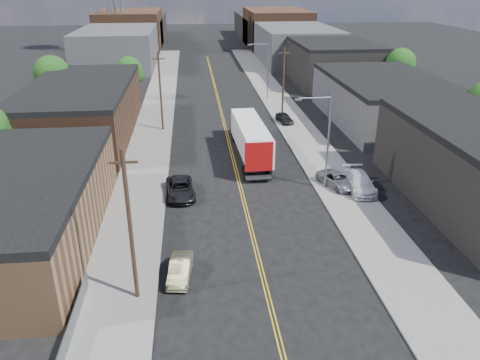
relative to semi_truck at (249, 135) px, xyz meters
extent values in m
plane|color=black|center=(-1.88, 25.24, -2.38)|extent=(260.00, 260.00, 0.00)
cube|color=gold|center=(-1.88, 10.24, -2.37)|extent=(0.32, 120.00, 0.01)
cube|color=slate|center=(-11.38, 10.24, -2.30)|extent=(5.00, 140.00, 0.15)
cube|color=slate|center=(7.62, 10.24, -2.30)|extent=(5.00, 140.00, 0.15)
cube|color=brown|center=(-19.88, -16.76, 0.12)|extent=(12.00, 22.00, 5.00)
cube|color=black|center=(-19.88, -16.76, 2.92)|extent=(12.00, 22.00, 0.60)
cube|color=#472A1C|center=(-19.88, 9.24, 0.62)|extent=(12.00, 26.00, 6.00)
cube|color=black|center=(-19.88, 9.24, 3.92)|extent=(12.00, 26.00, 0.60)
cube|color=navy|center=(13.32, -14.76, 1.22)|extent=(0.30, 20.00, 0.80)
cube|color=#363639|center=(20.12, 11.24, 0.37)|extent=(14.00, 24.00, 5.50)
cube|color=black|center=(20.12, 11.24, 3.42)|extent=(14.00, 24.00, 0.60)
cube|color=black|center=(20.12, 37.24, 1.12)|extent=(14.00, 22.00, 7.00)
cube|color=black|center=(20.12, 37.24, 4.92)|extent=(14.00, 22.00, 0.60)
cube|color=#363639|center=(-21.88, 60.24, 1.62)|extent=(16.00, 30.00, 8.00)
cube|color=#363639|center=(18.12, 60.24, 1.62)|extent=(16.00, 30.00, 8.00)
cube|color=#472A1C|center=(-21.88, 85.24, 2.62)|extent=(16.00, 26.00, 10.00)
cube|color=#472A1C|center=(18.12, 85.24, 2.62)|extent=(16.00, 26.00, 10.00)
cube|color=black|center=(-21.88, 105.24, 1.12)|extent=(16.00, 40.00, 7.00)
cube|color=black|center=(18.12, 105.24, 1.12)|extent=(16.00, 40.00, 7.00)
cylinder|color=gray|center=(6.12, -9.76, 2.12)|extent=(0.18, 0.18, 9.00)
cylinder|color=gray|center=(4.62, -9.76, 6.42)|extent=(3.00, 0.12, 0.12)
cube|color=gray|center=(3.12, -9.76, 6.32)|extent=(0.60, 0.25, 0.18)
cylinder|color=gray|center=(6.12, 25.24, 2.12)|extent=(0.18, 0.18, 9.00)
cylinder|color=gray|center=(4.62, 25.24, 6.42)|extent=(3.00, 0.12, 0.12)
cube|color=gray|center=(3.12, 25.24, 6.32)|extent=(0.60, 0.25, 0.18)
cylinder|color=black|center=(-10.08, -24.76, 2.62)|extent=(0.26, 0.26, 10.00)
cube|color=black|center=(-10.08, -24.76, 6.82)|extent=(1.60, 0.12, 0.12)
cylinder|color=black|center=(-10.08, 10.24, 2.62)|extent=(0.26, 0.26, 10.00)
cube|color=black|center=(-10.08, 10.24, 6.82)|extent=(1.60, 0.12, 0.12)
cylinder|color=black|center=(6.32, 13.24, 2.62)|extent=(0.26, 0.26, 10.00)
cube|color=black|center=(6.32, 13.24, 6.82)|extent=(1.60, 0.12, 0.12)
cylinder|color=black|center=(-25.88, 20.24, -0.13)|extent=(0.36, 0.36, 4.50)
sphere|color=#193C10|center=(-25.88, 20.24, 3.47)|extent=(5.04, 5.04, 5.04)
sphere|color=#193C10|center=(-25.28, 20.54, 2.57)|extent=(3.96, 3.96, 3.96)
sphere|color=#193C10|center=(-26.38, 19.84, 2.84)|extent=(3.60, 3.60, 3.60)
cylinder|color=black|center=(-15.88, 27.24, -0.50)|extent=(0.36, 0.36, 3.75)
sphere|color=#193C10|center=(-15.88, 27.24, 2.50)|extent=(4.20, 4.20, 4.20)
sphere|color=#193C10|center=(-15.28, 27.54, 1.75)|extent=(3.30, 3.30, 3.30)
sphere|color=#193C10|center=(-16.38, 26.84, 1.97)|extent=(3.00, 3.00, 3.00)
cylinder|color=black|center=(28.12, 1.24, -0.38)|extent=(0.36, 0.36, 4.00)
cylinder|color=black|center=(28.12, 25.24, -0.25)|extent=(0.36, 0.36, 4.25)
sphere|color=#193C10|center=(28.12, 25.24, 3.15)|extent=(4.76, 4.76, 4.76)
sphere|color=#193C10|center=(28.72, 25.54, 2.30)|extent=(3.74, 3.74, 3.74)
sphere|color=#193C10|center=(27.62, 24.84, 2.55)|extent=(3.40, 3.40, 3.40)
cube|color=silver|center=(0.00, -1.61, 0.33)|extent=(3.18, 12.59, 2.92)
cube|color=#970B0B|center=(0.00, -7.86, 0.33)|extent=(2.73, 0.22, 2.94)
cube|color=gray|center=(0.00, -7.86, -1.81)|extent=(2.59, 0.70, 0.25)
cube|color=black|center=(0.00, 6.10, -0.76)|extent=(2.73, 3.43, 3.23)
cylinder|color=black|center=(0.00, -6.46, -1.86)|extent=(2.75, 1.14, 1.04)
cylinder|color=black|center=(0.00, 6.10, -1.86)|extent=(2.64, 1.14, 1.04)
imported|color=#7C7551|center=(-7.42, -22.83, -1.74)|extent=(1.80, 4.04, 1.29)
imported|color=black|center=(-7.54, -10.05, -1.64)|extent=(2.93, 5.52, 1.48)
imported|color=#97989C|center=(7.33, -9.73, -1.58)|extent=(3.68, 5.11, 1.29)
imported|color=silver|center=(9.12, -10.76, -1.43)|extent=(2.54, 5.65, 1.61)
imported|color=black|center=(6.32, 11.62, -1.59)|extent=(2.22, 4.00, 1.29)
camera|label=1|loc=(-6.17, -49.30, 16.30)|focal=35.00mm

